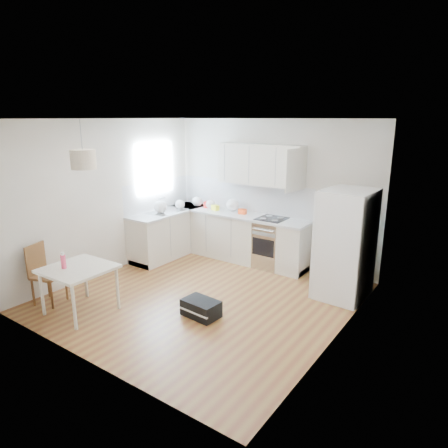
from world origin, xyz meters
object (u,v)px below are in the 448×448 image
object	(u,v)px
refrigerator	(346,244)
dining_table	(78,272)
dining_chair	(48,274)
gym_bag	(201,308)

from	to	relation	value
refrigerator	dining_table	size ratio (longest dim) A/B	1.93
dining_table	refrigerator	bearing A→B (deg)	42.21
refrigerator	dining_table	world-z (taller)	refrigerator
dining_chair	refrigerator	bearing A→B (deg)	19.75
refrigerator	gym_bag	world-z (taller)	refrigerator
gym_bag	refrigerator	bearing A→B (deg)	56.59
refrigerator	dining_table	xyz separation A→B (m)	(-2.89, -2.70, -0.23)
gym_bag	dining_table	bearing A→B (deg)	-144.66
refrigerator	gym_bag	size ratio (longest dim) A/B	3.27
refrigerator	dining_chair	world-z (taller)	refrigerator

